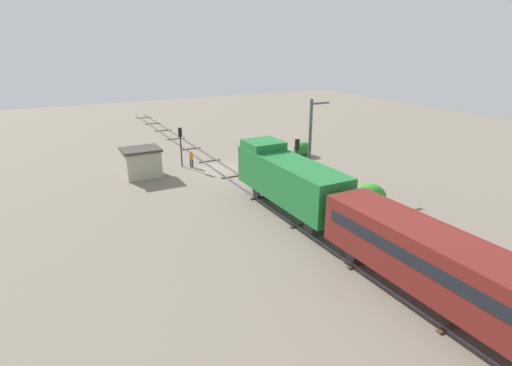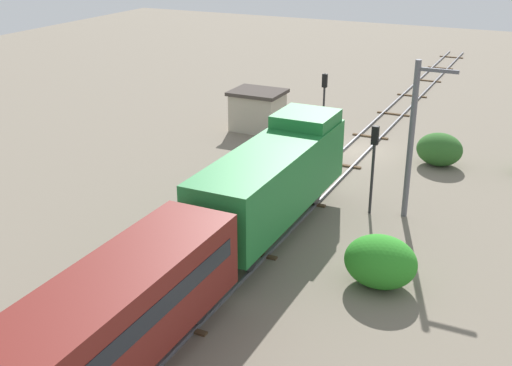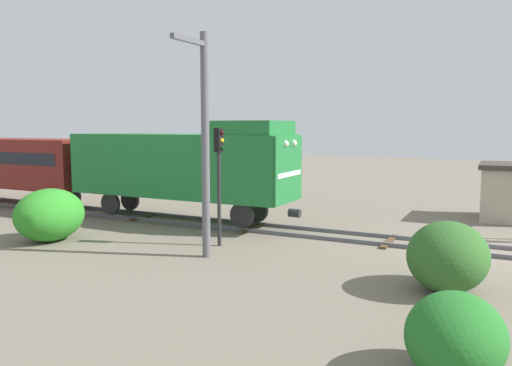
{
  "view_description": "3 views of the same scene",
  "coord_description": "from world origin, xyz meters",
  "px_view_note": "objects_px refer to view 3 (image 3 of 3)",
  "views": [
    {
      "loc": [
        15.01,
        35.86,
        12.06
      ],
      "look_at": [
        0.93,
        9.44,
        1.53
      ],
      "focal_mm": 28.0,
      "sensor_mm": 36.0,
      "label": 1
    },
    {
      "loc": [
        -10.84,
        36.95,
        13.31
      ],
      "look_at": [
        1.48,
        11.45,
        1.74
      ],
      "focal_mm": 45.0,
      "sensor_mm": 36.0,
      "label": 2
    },
    {
      "loc": [
        -19.42,
        -0.84,
        4.52
      ],
      "look_at": [
        0.56,
        9.1,
        1.98
      ],
      "focal_mm": 35.0,
      "sensor_mm": 36.0,
      "label": 3
    }
  ],
  "objects_px": {
    "locomotive": "(184,164)",
    "catenary_mast": "(204,140)",
    "traffic_signal_mid": "(219,165)",
    "relay_hut": "(511,191)"
  },
  "relations": [
    {
      "from": "locomotive",
      "to": "relay_hut",
      "type": "distance_m",
      "value": 15.83
    },
    {
      "from": "relay_hut",
      "to": "traffic_signal_mid",
      "type": "bearing_deg",
      "value": 137.65
    },
    {
      "from": "catenary_mast",
      "to": "relay_hut",
      "type": "relative_size",
      "value": 2.18
    },
    {
      "from": "catenary_mast",
      "to": "relay_hut",
      "type": "bearing_deg",
      "value": -37.15
    },
    {
      "from": "traffic_signal_mid",
      "to": "relay_hut",
      "type": "relative_size",
      "value": 1.28
    },
    {
      "from": "traffic_signal_mid",
      "to": "relay_hut",
      "type": "xyz_separation_m",
      "value": [
        10.9,
        -9.94,
        -1.7
      ]
    },
    {
      "from": "traffic_signal_mid",
      "to": "catenary_mast",
      "type": "relative_size",
      "value": 0.58
    },
    {
      "from": "locomotive",
      "to": "catenary_mast",
      "type": "bearing_deg",
      "value": -139.35
    },
    {
      "from": "locomotive",
      "to": "catenary_mast",
      "type": "distance_m",
      "value": 6.8
    },
    {
      "from": "catenary_mast",
      "to": "relay_hut",
      "type": "distance_m",
      "value": 15.99
    }
  ]
}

